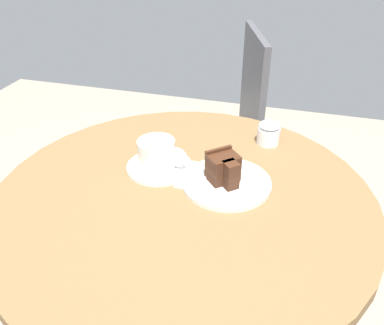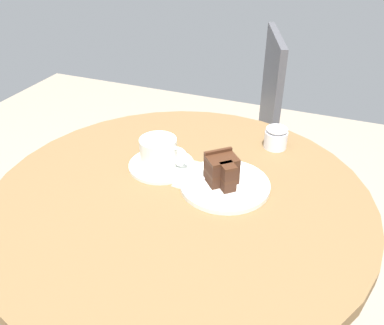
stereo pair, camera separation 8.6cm
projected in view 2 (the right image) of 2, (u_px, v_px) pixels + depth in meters
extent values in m
cylinder|color=brown|center=(180.00, 198.00, 0.95)|extent=(0.88, 0.88, 0.03)
cylinder|color=silver|center=(182.00, 302.00, 1.14)|extent=(0.07, 0.07, 0.70)
cylinder|color=silver|center=(162.00, 165.00, 1.03)|extent=(0.17, 0.17, 0.01)
cylinder|color=silver|center=(158.00, 152.00, 1.00)|extent=(0.09, 0.09, 0.07)
cylinder|color=beige|center=(158.00, 140.00, 0.99)|extent=(0.08, 0.08, 0.00)
torus|color=silver|center=(178.00, 156.00, 0.99)|extent=(0.05, 0.01, 0.05)
cube|color=silver|center=(143.00, 157.00, 1.05)|extent=(0.02, 0.08, 0.00)
ellipsoid|color=silver|center=(154.00, 149.00, 1.08)|extent=(0.02, 0.02, 0.00)
cylinder|color=silver|center=(225.00, 185.00, 0.95)|extent=(0.21, 0.21, 0.01)
cube|color=#422619|center=(221.00, 177.00, 0.95)|extent=(0.09, 0.08, 0.03)
cube|color=#422619|center=(227.00, 184.00, 0.92)|extent=(0.05, 0.05, 0.03)
cube|color=#422314|center=(222.00, 171.00, 0.94)|extent=(0.09, 0.08, 0.01)
cube|color=#422314|center=(228.00, 178.00, 0.91)|extent=(0.05, 0.05, 0.01)
cube|color=#422619|center=(222.00, 165.00, 0.93)|extent=(0.09, 0.08, 0.03)
cube|color=#422619|center=(228.00, 172.00, 0.90)|extent=(0.05, 0.05, 0.03)
cube|color=#422314|center=(222.00, 159.00, 0.92)|extent=(0.09, 0.08, 0.01)
cube|color=#422314|center=(228.00, 166.00, 0.90)|extent=(0.05, 0.05, 0.01)
cube|color=#422314|center=(218.00, 163.00, 0.95)|extent=(0.06, 0.05, 0.07)
cube|color=silver|center=(213.00, 174.00, 0.97)|extent=(0.06, 0.09, 0.00)
cube|color=silver|center=(233.00, 165.00, 1.01)|extent=(0.04, 0.04, 0.00)
cube|color=tan|center=(206.00, 179.00, 0.98)|extent=(0.13, 0.13, 0.00)
cube|color=tan|center=(213.00, 180.00, 0.97)|extent=(0.13, 0.13, 0.00)
cylinder|color=#4C4C51|center=(186.00, 174.00, 1.94)|extent=(0.02, 0.02, 0.45)
cylinder|color=#4C4C51|center=(181.00, 218.00, 1.66)|extent=(0.02, 0.02, 0.45)
cylinder|color=#4C4C51|center=(253.00, 176.00, 1.92)|extent=(0.02, 0.02, 0.45)
cylinder|color=#4C4C51|center=(260.00, 221.00, 1.65)|extent=(0.02, 0.02, 0.45)
cube|color=#4C4C51|center=(222.00, 149.00, 1.67)|extent=(0.48, 0.48, 0.02)
cube|color=#4C4C51|center=(271.00, 96.00, 1.53)|extent=(0.14, 0.35, 0.46)
cylinder|color=white|center=(276.00, 140.00, 1.10)|extent=(0.06, 0.06, 0.05)
ellipsoid|color=white|center=(277.00, 129.00, 1.08)|extent=(0.06, 0.06, 0.02)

